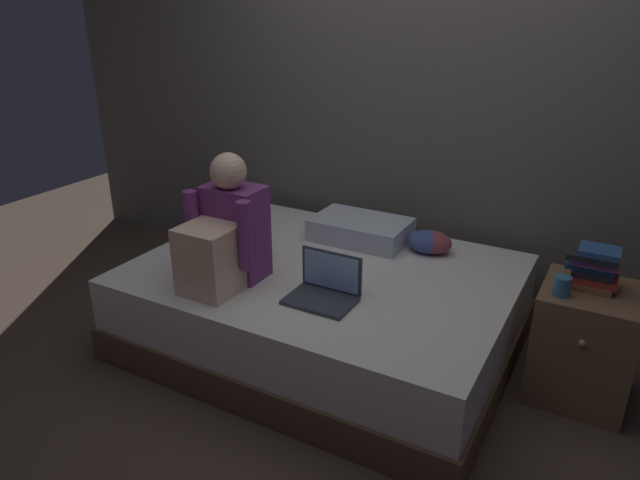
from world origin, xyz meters
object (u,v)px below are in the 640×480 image
object	(u,v)px
person_sitting	(225,236)
mug	(562,286)
book_stack	(594,267)
clothes_pile	(430,242)
pillow	(361,229)
bed	(324,306)
laptop	(325,288)
nightstand	(583,343)

from	to	relation	value
person_sitting	mug	world-z (taller)	person_sitting
book_stack	clothes_pile	distance (m)	0.90
person_sitting	pillow	xyz separation A→B (m)	(0.35, 0.83, -0.19)
bed	book_stack	world-z (taller)	book_stack
laptop	mug	size ratio (longest dim) A/B	3.56
laptop	mug	xyz separation A→B (m)	(1.00, 0.39, 0.09)
laptop	pillow	size ratio (longest dim) A/B	0.57
clothes_pile	book_stack	bearing A→B (deg)	-15.87
nightstand	mug	xyz separation A→B (m)	(-0.13, -0.12, 0.33)
laptop	pillow	xyz separation A→B (m)	(-0.17, 0.76, 0.01)
bed	pillow	world-z (taller)	pillow
pillow	book_stack	xyz separation A→B (m)	(1.28, -0.22, 0.14)
pillow	clothes_pile	bearing A→B (deg)	3.05
person_sitting	book_stack	size ratio (longest dim) A/B	2.86
nightstand	pillow	world-z (taller)	pillow
laptop	pillow	world-z (taller)	laptop
person_sitting	pillow	distance (m)	0.92
laptop	book_stack	bearing A→B (deg)	25.79
person_sitting	book_stack	world-z (taller)	person_sitting
nightstand	person_sitting	bearing A→B (deg)	-160.46
mug	clothes_pile	world-z (taller)	mug
book_stack	mug	xyz separation A→B (m)	(-0.11, -0.14, -0.06)
bed	mug	bearing A→B (deg)	4.21
bed	laptop	distance (m)	0.46
nightstand	pillow	size ratio (longest dim) A/B	1.01
bed	mug	size ratio (longest dim) A/B	22.22
nightstand	clothes_pile	xyz separation A→B (m)	(-0.88, 0.27, 0.25)
bed	pillow	bearing A→B (deg)	89.90
bed	person_sitting	size ratio (longest dim) A/B	3.05
bed	nightstand	size ratio (longest dim) A/B	3.52
pillow	clothes_pile	xyz separation A→B (m)	(0.42, 0.02, -0.00)
book_stack	laptop	bearing A→B (deg)	-154.21
book_stack	mug	bearing A→B (deg)	-127.33
bed	clothes_pile	bearing A→B (deg)	48.20
person_sitting	laptop	size ratio (longest dim) A/B	2.05
nightstand	person_sitting	xyz separation A→B (m)	(-1.65, -0.59, 0.44)
pillow	laptop	bearing A→B (deg)	-77.33
pillow	mug	bearing A→B (deg)	-17.29
book_stack	nightstand	bearing A→B (deg)	-47.55
nightstand	book_stack	size ratio (longest dim) A/B	2.48
clothes_pile	nightstand	bearing A→B (deg)	-16.89
nightstand	clothes_pile	size ratio (longest dim) A/B	2.27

